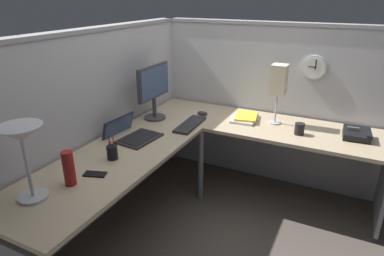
# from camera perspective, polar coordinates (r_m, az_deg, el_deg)

# --- Properties ---
(ground_plane) EXTENTS (6.80, 6.80, 0.00)m
(ground_plane) POSITION_cam_1_polar(r_m,az_deg,el_deg) (3.10, 2.91, -13.92)
(ground_plane) COLOR #4C443D
(cubicle_wall_back) EXTENTS (2.57, 0.12, 1.58)m
(cubicle_wall_back) POSITION_cam_1_polar(r_m,az_deg,el_deg) (2.88, -15.91, 0.20)
(cubicle_wall_back) COLOR #B2B2B7
(cubicle_wall_back) RESTS_ON ground
(cubicle_wall_right) EXTENTS (0.12, 2.37, 1.58)m
(cubicle_wall_right) POSITION_cam_1_polar(r_m,az_deg,el_deg) (3.42, 13.14, 3.96)
(cubicle_wall_right) COLOR #B2B2B7
(cubicle_wall_right) RESTS_ON ground
(desk) EXTENTS (2.35, 2.15, 0.73)m
(desk) POSITION_cam_1_polar(r_m,az_deg,el_deg) (2.64, 2.84, -4.74)
(desk) COLOR tan
(desk) RESTS_ON ground
(monitor) EXTENTS (0.46, 0.20, 0.50)m
(monitor) POSITION_cam_1_polar(r_m,az_deg,el_deg) (3.07, -6.52, 6.79)
(monitor) COLOR #38383D
(monitor) RESTS_ON desk
(laptop) EXTENTS (0.37, 0.41, 0.22)m
(laptop) POSITION_cam_1_polar(r_m,az_deg,el_deg) (2.77, -10.50, -1.03)
(laptop) COLOR #232326
(laptop) RESTS_ON desk
(keyboard) EXTENTS (0.44, 0.16, 0.02)m
(keyboard) POSITION_cam_1_polar(r_m,az_deg,el_deg) (2.96, -0.32, 0.61)
(keyboard) COLOR #232326
(keyboard) RESTS_ON desk
(computer_mouse) EXTENTS (0.06, 0.10, 0.03)m
(computer_mouse) POSITION_cam_1_polar(r_m,az_deg,el_deg) (3.22, 1.78, 2.55)
(computer_mouse) COLOR #232326
(computer_mouse) RESTS_ON desk
(desk_lamp_dome) EXTENTS (0.24, 0.24, 0.44)m
(desk_lamp_dome) POSITION_cam_1_polar(r_m,az_deg,el_deg) (2.00, -26.99, -1.80)
(desk_lamp_dome) COLOR #B7BABF
(desk_lamp_dome) RESTS_ON desk
(pen_cup) EXTENTS (0.08, 0.08, 0.18)m
(pen_cup) POSITION_cam_1_polar(r_m,az_deg,el_deg) (2.42, -13.43, -4.00)
(pen_cup) COLOR black
(pen_cup) RESTS_ON desk
(cell_phone) EXTENTS (0.11, 0.16, 0.01)m
(cell_phone) POSITION_cam_1_polar(r_m,az_deg,el_deg) (2.27, -16.18, -7.55)
(cell_phone) COLOR black
(cell_phone) RESTS_ON desk
(thermos_flask) EXTENTS (0.07, 0.07, 0.22)m
(thermos_flask) POSITION_cam_1_polar(r_m,az_deg,el_deg) (2.16, -20.23, -6.46)
(thermos_flask) COLOR maroon
(thermos_flask) RESTS_ON desk
(office_phone) EXTENTS (0.21, 0.22, 0.11)m
(office_phone) POSITION_cam_1_polar(r_m,az_deg,el_deg) (2.99, 26.34, -1.01)
(office_phone) COLOR black
(office_phone) RESTS_ON desk
(book_stack) EXTENTS (0.31, 0.25, 0.04)m
(book_stack) POSITION_cam_1_polar(r_m,az_deg,el_deg) (3.13, 9.02, 1.73)
(book_stack) COLOR silver
(book_stack) RESTS_ON desk
(desk_lamp_paper) EXTENTS (0.13, 0.13, 0.53)m
(desk_lamp_paper) POSITION_cam_1_polar(r_m,az_deg,el_deg) (3.00, 14.53, 7.68)
(desk_lamp_paper) COLOR #B7BABF
(desk_lamp_paper) RESTS_ON desk
(coffee_mug) EXTENTS (0.08, 0.08, 0.10)m
(coffee_mug) POSITION_cam_1_polar(r_m,az_deg,el_deg) (2.90, 17.81, -0.14)
(coffee_mug) COLOR black
(coffee_mug) RESTS_ON desk
(wall_clock) EXTENTS (0.04, 0.22, 0.22)m
(wall_clock) POSITION_cam_1_polar(r_m,az_deg,el_deg) (3.21, 20.11, 9.59)
(wall_clock) COLOR #B7BABF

